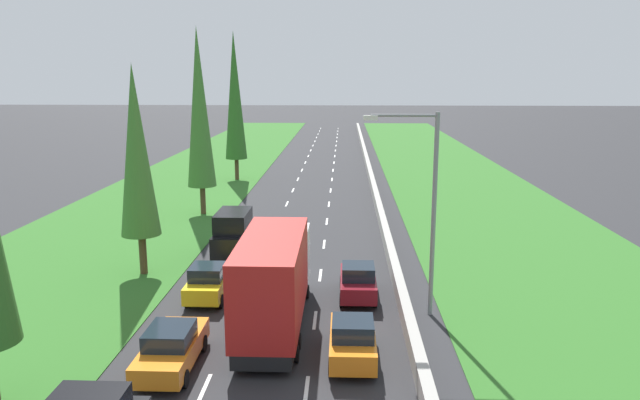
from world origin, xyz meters
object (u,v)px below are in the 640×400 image
red_box_truck_centre_lane (275,279)px  street_light_mast (426,200)px  orange_sedan_left_lane (171,347)px  poplar_tree_fourth (235,96)px  maroon_hatchback_right_lane_third (358,281)px  orange_hatchback_right_lane (353,340)px  black_van_left_lane_fourth (234,234)px  poplar_tree_second (137,152)px  yellow_hatchback_left_lane (209,282)px  poplar_tree_third (199,108)px

red_box_truck_centre_lane → street_light_mast: street_light_mast is taller
red_box_truck_centre_lane → orange_sedan_left_lane: size_ratio=2.09×
red_box_truck_centre_lane → poplar_tree_fourth: 37.70m
red_box_truck_centre_lane → maroon_hatchback_right_lane_third: bearing=45.2°
orange_hatchback_right_lane → black_van_left_lane_fourth: (-6.74, 12.75, 0.56)m
poplar_tree_second → street_light_mast: bearing=-19.3°
orange_hatchback_right_lane → orange_sedan_left_lane: bearing=-172.7°
orange_hatchback_right_lane → yellow_hatchback_left_lane: bearing=137.9°
orange_sedan_left_lane → maroon_hatchback_right_lane_third: maroon_hatchback_right_lane_third is taller
black_van_left_lane_fourth → maroon_hatchback_right_lane_third: bearing=-41.4°
red_box_truck_centre_lane → black_van_left_lane_fourth: 10.49m
black_van_left_lane_fourth → poplar_tree_second: bearing=-144.1°
street_light_mast → poplar_tree_second: bearing=160.7°
orange_sedan_left_lane → red_box_truck_centre_lane: bearing=48.1°
orange_hatchback_right_lane → poplar_tree_second: size_ratio=0.35×
poplar_tree_fourth → street_light_mast: bearing=-67.3°
poplar_tree_second → street_light_mast: 15.20m
orange_hatchback_right_lane → red_box_truck_centre_lane: bearing=138.2°
poplar_tree_third → street_light_mast: size_ratio=1.56×
orange_sedan_left_lane → poplar_tree_fourth: poplar_tree_fourth is taller
yellow_hatchback_left_lane → street_light_mast: (9.96, -1.53, 4.40)m
maroon_hatchback_right_lane_third → yellow_hatchback_left_lane: bearing=-177.0°
orange_sedan_left_lane → poplar_tree_third: 26.11m
maroon_hatchback_right_lane_third → street_light_mast: 5.57m
yellow_hatchback_left_lane → poplar_tree_fourth: (-4.51, 33.05, 7.62)m
yellow_hatchback_left_lane → black_van_left_lane_fourth: 6.64m
orange_hatchback_right_lane → maroon_hatchback_right_lane_third: (0.34, 6.51, 0.00)m
poplar_tree_fourth → street_light_mast: (14.46, -34.59, -3.23)m
poplar_tree_second → poplar_tree_fourth: 29.65m
orange_hatchback_right_lane → street_light_mast: (3.18, 4.60, 4.40)m
yellow_hatchback_left_lane → poplar_tree_fourth: size_ratio=0.26×
poplar_tree_second → maroon_hatchback_right_lane_third: bearing=-15.1°
yellow_hatchback_left_lane → maroon_hatchback_right_lane_third: (7.12, 0.37, 0.00)m
orange_sedan_left_lane → orange_hatchback_right_lane: bearing=7.3°
orange_hatchback_right_lane → poplar_tree_second: bearing=139.2°
orange_hatchback_right_lane → poplar_tree_fourth: size_ratio=0.26×
orange_hatchback_right_lane → street_light_mast: 7.11m
red_box_truck_centre_lane → maroon_hatchback_right_lane_third: size_ratio=2.41×
poplar_tree_second → poplar_tree_third: size_ratio=0.79×
yellow_hatchback_left_lane → black_van_left_lane_fourth: bearing=89.7°
poplar_tree_second → poplar_tree_fourth: poplar_tree_fourth is taller
poplar_tree_second → poplar_tree_fourth: size_ratio=0.75×
poplar_tree_second → poplar_tree_fourth: bearing=90.3°
maroon_hatchback_right_lane_third → black_van_left_lane_fourth: (-7.08, 6.24, 0.56)m
street_light_mast → poplar_tree_fourth: bearing=112.7°
maroon_hatchback_right_lane_third → street_light_mast: (2.84, -1.90, 4.40)m
orange_sedan_left_lane → black_van_left_lane_fourth: bearing=90.6°
black_van_left_lane_fourth → poplar_tree_second: size_ratio=0.44×
poplar_tree_fourth → red_box_truck_centre_lane: bearing=-77.5°
poplar_tree_fourth → yellow_hatchback_left_lane: bearing=-82.2°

